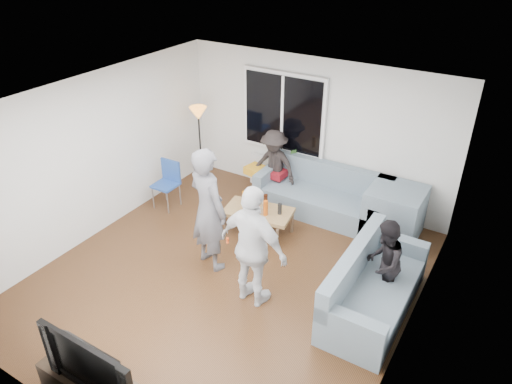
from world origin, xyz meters
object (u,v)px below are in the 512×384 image
Objects in this scene: floor_lamp at (200,147)px; spectator_back at (274,166)px; sofa_back_section at (321,192)px; player_left at (208,210)px; sofa_right_section at (376,284)px; coffee_table at (258,220)px; spectator_right at (383,263)px; television at (97,361)px; player_right at (253,248)px; side_chair at (166,186)px.

floor_lamp is 1.16× the size of spectator_back.
sofa_back_section is 2.36m from player_left.
sofa_right_section reaches higher than coffee_table.
spectator_right is 3.66m from television.
coffee_table is 2.37m from spectator_right.
player_right is (0.97, -0.35, -0.08)m from player_left.
spectator_right is 1.04× the size of television.
player_left is 1.41× the size of spectator_back.
spectator_back reaches higher than sofa_right_section.
side_chair is at bearing -90.00° from floor_lamp.
floor_lamp is 2.58m from player_left.
coffee_table is at bearing 5.02° from side_chair.
spectator_right reaches higher than television.
sofa_back_section is at bearing 4.29° from floor_lamp.
player_left is 2.68m from television.
sofa_back_section is 2.75m from side_chair.
player_left is 1.03m from player_right.
side_chair is 4.09m from spectator_right.
side_chair is 1.97m from spectator_back.
floor_lamp reaches higher than coffee_table.
sofa_back_section reaches higher than coffee_table.
sofa_right_section is 4.11m from side_chair.
spectator_right is 3.06m from spectator_back.
floor_lamp is 5.10m from television.
spectator_right is at bearing -30.08° from spectator_back.
television reaches higher than coffee_table.
coffee_table is (-2.26, 0.79, -0.22)m from sofa_right_section.
coffee_table is at bearing -25.30° from floor_lamp.
coffee_table is at bearing -109.32° from spectator_right.
sofa_right_section is 2.50m from player_left.
player_left is at bearing -98.25° from coffee_table.
spectator_right is (2.42, 0.54, -0.33)m from player_left.
player_left is 1.09× the size of player_right.
player_right is at bearing 115.07° from sofa_right_section.
spectator_back is (-0.16, 2.18, -0.28)m from player_left.
side_chair is (-1.81, -0.19, 0.23)m from coffee_table.
side_chair is 4.19m from television.
sofa_right_section is 4.40m from floor_lamp.
player_left reaches higher than coffee_table.
player_left reaches higher than spectator_back.
spectator_back is (1.49, 1.26, 0.25)m from side_chair.
player_left is at bearing 102.39° from television.
coffee_table is 1.28× the size of side_chair.
television reaches higher than sofa_back_section.
player_right reaches higher than spectator_right.
player_right is 1.72m from spectator_right.
player_right is at bearing -86.33° from sofa_back_section.
player_left is at bearing -13.02° from player_right.
sofa_right_section is 2.33× the size of side_chair.
player_right is at bearing -63.57° from spectator_back.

